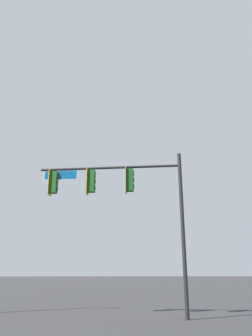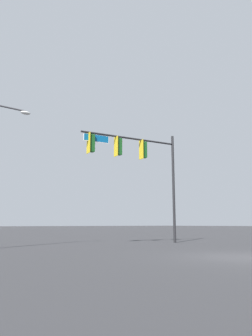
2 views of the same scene
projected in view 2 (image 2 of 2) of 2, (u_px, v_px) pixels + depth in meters
ground_plane at (247, 257)px, 12.34m from camera, size 400.00×400.00×0.00m
signal_pole_near at (135, 158)px, 21.66m from camera, size 6.94×1.45×7.46m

